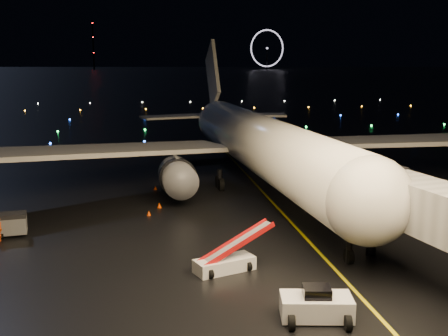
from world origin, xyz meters
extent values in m
plane|color=black|center=(0.00, 300.00, 0.00)|extent=(2000.00, 2000.00, 0.00)
cube|color=#D3BB08|center=(12.00, 15.00, 0.01)|extent=(0.25, 80.00, 0.02)
cube|color=silver|center=(8.53, -5.59, 0.91)|extent=(4.10, 2.59, 1.82)
cone|color=#E33E00|center=(-0.08, 16.32, 0.23)|extent=(0.49, 0.49, 0.45)
cone|color=#E33E00|center=(0.77, 26.44, 0.23)|extent=(0.45, 0.45, 0.46)
cone|color=#E33E00|center=(0.93, 18.82, 0.26)|extent=(0.56, 0.56, 0.51)
cylinder|color=black|center=(-60.00, 740.00, 32.00)|extent=(1.80, 1.80, 64.00)
cube|color=gray|center=(-10.88, 11.96, 0.92)|extent=(2.37, 1.82, 1.84)
camera|label=1|loc=(-0.56, -32.84, 13.82)|focal=45.00mm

